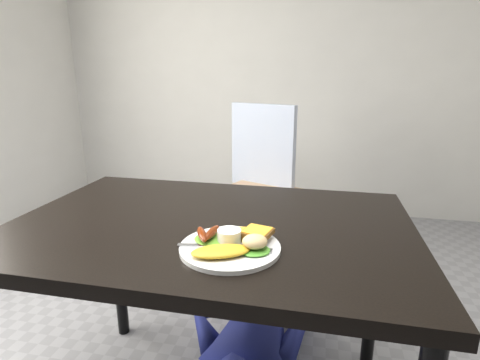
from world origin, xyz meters
TOP-DOWN VIEW (x-y plane):
  - room_back_panel at (0.00, 2.25)m, footprint 4.00×0.04m
  - dining_table at (0.00, 0.00)m, footprint 1.20×0.80m
  - dining_chair at (-0.06, 1.17)m, footprint 0.60×0.60m
  - person at (0.10, 0.51)m, footprint 0.54×0.38m
  - plate at (0.10, -0.18)m, footprint 0.26×0.26m
  - lettuce_left at (0.05, -0.16)m, footprint 0.12×0.11m
  - lettuce_right at (0.17, -0.20)m, footprint 0.09×0.09m
  - omelette at (0.09, -0.23)m, footprint 0.16×0.12m
  - sausage_a at (0.03, -0.17)m, footprint 0.06×0.09m
  - sausage_b at (0.05, -0.15)m, footprint 0.03×0.09m
  - ramekin at (0.10, -0.16)m, footprint 0.08×0.08m
  - toast_a at (0.13, -0.12)m, footprint 0.08×0.08m
  - toast_b at (0.16, -0.13)m, footprint 0.09×0.09m
  - potato_salad at (0.17, -0.19)m, footprint 0.07×0.07m
  - fork at (0.06, -0.19)m, footprint 0.18×0.04m

SIDE VIEW (x-z plane):
  - dining_chair at x=-0.06m, z-range 0.42..0.48m
  - person at x=0.10m, z-range 0.00..1.44m
  - dining_table at x=0.00m, z-range 0.71..0.75m
  - plate at x=0.10m, z-range 0.75..0.76m
  - fork at x=0.06m, z-range 0.76..0.77m
  - lettuce_right at x=0.17m, z-range 0.76..0.77m
  - lettuce_left at x=0.05m, z-range 0.76..0.77m
  - toast_a at x=0.13m, z-range 0.76..0.77m
  - omelette at x=0.09m, z-range 0.76..0.78m
  - ramekin at x=0.10m, z-range 0.76..0.80m
  - toast_b at x=0.16m, z-range 0.78..0.79m
  - sausage_a at x=0.03m, z-range 0.77..0.79m
  - sausage_b at x=0.05m, z-range 0.77..0.79m
  - potato_salad at x=0.17m, z-range 0.77..0.80m
  - room_back_panel at x=0.00m, z-range 0.00..2.70m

